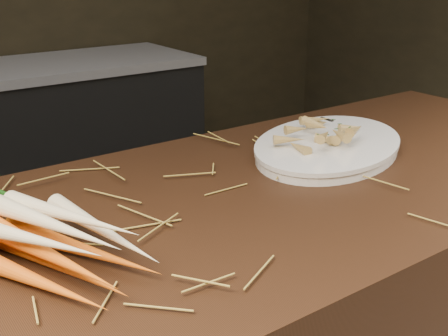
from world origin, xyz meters
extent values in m
cube|color=black|center=(0.30, 2.18, 0.40)|extent=(1.80, 0.60, 0.80)
cube|color=#99999E|center=(0.30, 2.18, 0.82)|extent=(1.82, 0.62, 0.04)
cone|color=#DA5713|center=(-0.19, 0.21, 0.92)|extent=(0.15, 0.28, 0.04)
cone|color=#DA5713|center=(-0.15, 0.22, 0.92)|extent=(0.13, 0.28, 0.04)
cone|color=#DA5713|center=(-0.10, 0.24, 0.92)|extent=(0.16, 0.28, 0.04)
cone|color=#DA5713|center=(-0.16, 0.21, 0.95)|extent=(0.12, 0.29, 0.04)
cone|color=#F4E7B2|center=(-0.18, 0.22, 0.97)|extent=(0.15, 0.25, 0.04)
cone|color=#F4E7B2|center=(-0.14, 0.23, 0.97)|extent=(0.11, 0.26, 0.04)
cone|color=#F4E7B2|center=(-0.11, 0.25, 0.97)|extent=(0.12, 0.26, 0.05)
cone|color=#F4E7B2|center=(-0.07, 0.23, 0.94)|extent=(0.07, 0.27, 0.03)
cube|color=silver|center=(0.69, 0.42, 0.93)|extent=(0.02, 0.17, 0.00)
camera|label=1|loc=(-0.35, -0.46, 1.32)|focal=45.00mm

